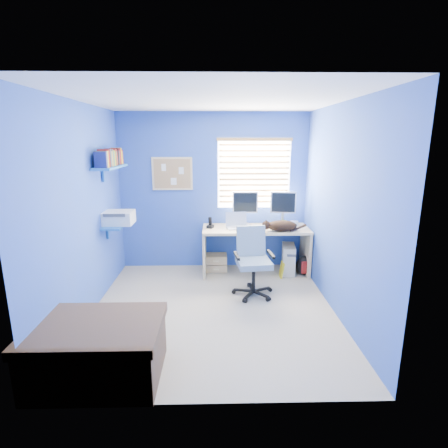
{
  "coord_description": "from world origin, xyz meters",
  "views": [
    {
      "loc": [
        0.04,
        -4.0,
        2.08
      ],
      "look_at": [
        0.15,
        0.65,
        0.95
      ],
      "focal_mm": 28.0,
      "sensor_mm": 36.0,
      "label": 1
    }
  ],
  "objects_px": {
    "laptop": "(237,221)",
    "office_chair": "(253,270)",
    "desk": "(255,250)",
    "cat": "(282,226)",
    "tower_pc": "(288,259)"
  },
  "relations": [
    {
      "from": "tower_pc",
      "to": "cat",
      "type": "bearing_deg",
      "value": -120.82
    },
    {
      "from": "tower_pc",
      "to": "desk",
      "type": "bearing_deg",
      "value": -172.39
    },
    {
      "from": "laptop",
      "to": "tower_pc",
      "type": "xyz_separation_m",
      "value": [
        0.82,
        0.01,
        -0.62
      ]
    },
    {
      "from": "desk",
      "to": "cat",
      "type": "distance_m",
      "value": 0.62
    },
    {
      "from": "laptop",
      "to": "office_chair",
      "type": "xyz_separation_m",
      "value": [
        0.17,
        -0.77,
        -0.51
      ]
    },
    {
      "from": "laptop",
      "to": "office_chair",
      "type": "height_order",
      "value": "laptop"
    },
    {
      "from": "cat",
      "to": "office_chair",
      "type": "relative_size",
      "value": 0.49
    },
    {
      "from": "laptop",
      "to": "cat",
      "type": "height_order",
      "value": "laptop"
    },
    {
      "from": "laptop",
      "to": "desk",
      "type": "bearing_deg",
      "value": -3.84
    },
    {
      "from": "office_chair",
      "to": "tower_pc",
      "type": "bearing_deg",
      "value": 50.23
    },
    {
      "from": "desk",
      "to": "laptop",
      "type": "height_order",
      "value": "laptop"
    },
    {
      "from": "tower_pc",
      "to": "laptop",
      "type": "bearing_deg",
      "value": -171.12
    },
    {
      "from": "cat",
      "to": "laptop",
      "type": "bearing_deg",
      "value": 162.15
    },
    {
      "from": "desk",
      "to": "office_chair",
      "type": "relative_size",
      "value": 1.78
    },
    {
      "from": "laptop",
      "to": "office_chair",
      "type": "relative_size",
      "value": 0.36
    }
  ]
}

